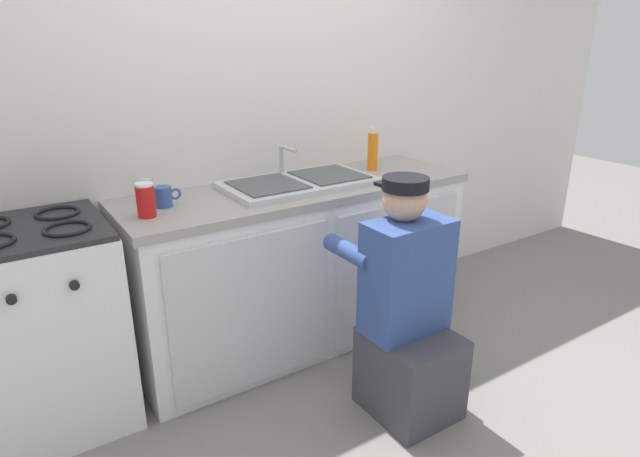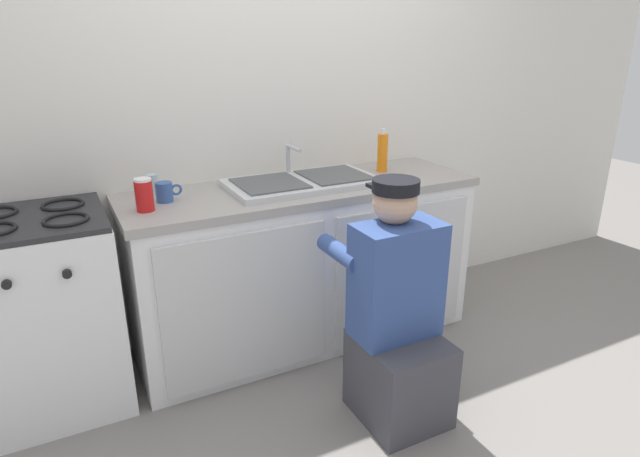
# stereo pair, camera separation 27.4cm
# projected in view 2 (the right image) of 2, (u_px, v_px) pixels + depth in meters

# --- Properties ---
(ground_plane) EXTENTS (12.00, 12.00, 0.00)m
(ground_plane) POSITION_uv_depth(u_px,v_px,m) (328.00, 359.00, 2.91)
(ground_plane) COLOR gray
(back_wall) EXTENTS (6.00, 0.10, 2.50)m
(back_wall) POSITION_uv_depth(u_px,v_px,m) (276.00, 113.00, 3.03)
(back_wall) COLOR silver
(back_wall) RESTS_ON ground_plane
(counter_cabinet) EXTENTS (1.87, 0.62, 0.87)m
(counter_cabinet) POSITION_uv_depth(u_px,v_px,m) (305.00, 267.00, 3.00)
(counter_cabinet) COLOR white
(counter_cabinet) RESTS_ON ground_plane
(countertop) EXTENTS (1.91, 0.62, 0.04)m
(countertop) POSITION_uv_depth(u_px,v_px,m) (303.00, 189.00, 2.86)
(countertop) COLOR #9E9993
(countertop) RESTS_ON counter_cabinet
(sink_double_basin) EXTENTS (0.80, 0.44, 0.19)m
(sink_double_basin) POSITION_uv_depth(u_px,v_px,m) (303.00, 182.00, 2.84)
(sink_double_basin) COLOR silver
(sink_double_basin) RESTS_ON countertop
(stove_range) EXTENTS (0.60, 0.62, 0.94)m
(stove_range) POSITION_uv_depth(u_px,v_px,m) (48.00, 313.00, 2.44)
(stove_range) COLOR white
(stove_range) RESTS_ON ground_plane
(plumber_person) EXTENTS (0.42, 0.61, 1.10)m
(plumber_person) POSITION_uv_depth(u_px,v_px,m) (397.00, 323.00, 2.37)
(plumber_person) COLOR #3F3F47
(plumber_person) RESTS_ON ground_plane
(soda_cup_red) EXTENTS (0.08, 0.08, 0.15)m
(soda_cup_red) POSITION_uv_depth(u_px,v_px,m) (144.00, 195.00, 2.41)
(soda_cup_red) COLOR red
(soda_cup_red) RESTS_ON countertop
(water_glass) EXTENTS (0.06, 0.06, 0.10)m
(water_glass) POSITION_uv_depth(u_px,v_px,m) (152.00, 184.00, 2.68)
(water_glass) COLOR #ADC6CC
(water_glass) RESTS_ON countertop
(coffee_mug) EXTENTS (0.13, 0.08, 0.09)m
(coffee_mug) POSITION_uv_depth(u_px,v_px,m) (165.00, 192.00, 2.55)
(coffee_mug) COLOR #335699
(coffee_mug) RESTS_ON countertop
(soap_bottle_orange) EXTENTS (0.06, 0.06, 0.25)m
(soap_bottle_orange) POSITION_uv_depth(u_px,v_px,m) (382.00, 152.00, 3.10)
(soap_bottle_orange) COLOR orange
(soap_bottle_orange) RESTS_ON countertop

